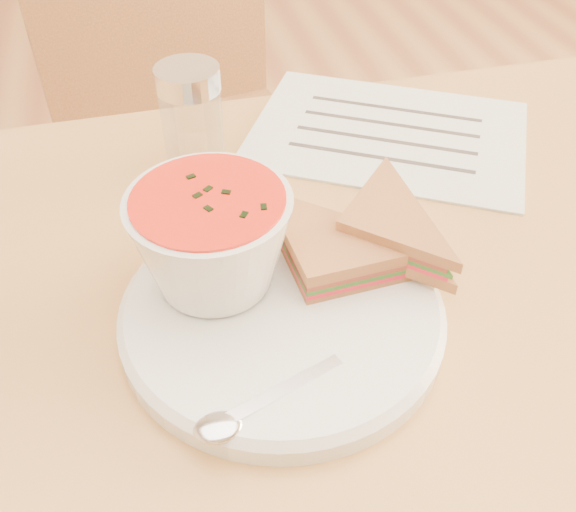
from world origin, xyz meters
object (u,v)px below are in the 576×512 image
object	(u,v)px
plate	(282,314)
soup_bowl	(212,245)
dining_table	(357,505)
condiment_shaker	(192,121)
chair_far	(198,156)

from	to	relation	value
plate	soup_bowl	bearing A→B (deg)	140.32
plate	dining_table	bearing A→B (deg)	4.36
dining_table	condiment_shaker	size ratio (longest dim) A/B	8.95
plate	soup_bowl	distance (m)	0.08
chair_far	condiment_shaker	distance (m)	0.53
dining_table	chair_far	size ratio (longest dim) A/B	1.03
condiment_shaker	dining_table	bearing A→B (deg)	-59.80
chair_far	dining_table	bearing A→B (deg)	87.03
dining_table	plate	distance (m)	0.39
soup_bowl	condiment_shaker	xyz separation A→B (m)	(0.01, 0.19, -0.00)
chair_far	plate	bearing A→B (deg)	78.67
dining_table	soup_bowl	size ratio (longest dim) A/B	8.03
dining_table	soup_bowl	distance (m)	0.46
soup_bowl	condiment_shaker	bearing A→B (deg)	86.50
chair_far	soup_bowl	world-z (taller)	chair_far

